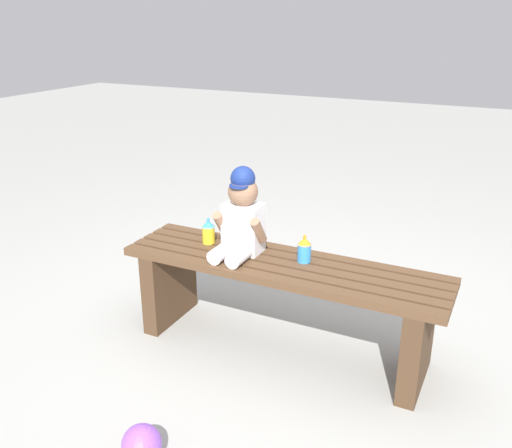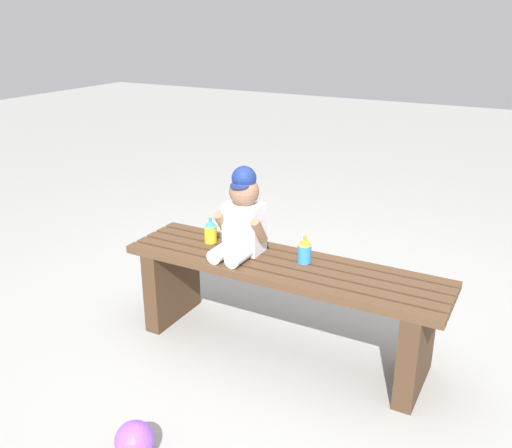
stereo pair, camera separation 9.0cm
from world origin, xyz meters
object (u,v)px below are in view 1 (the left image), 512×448
park_bench (282,292)px  toy_ball (142,444)px  sippy_cup_right (304,249)px  child_figure (241,216)px  sippy_cup_left (209,231)px

park_bench → toy_ball: size_ratio=10.41×
park_bench → sippy_cup_right: (0.08, 0.05, 0.21)m
child_figure → sippy_cup_right: 0.32m
sippy_cup_right → child_figure: bearing=-173.8°
park_bench → sippy_cup_right: 0.23m
park_bench → toy_ball: (-0.15, -0.86, -0.22)m
park_bench → sippy_cup_left: bearing=173.2°
child_figure → toy_ball: bearing=-86.1°
sippy_cup_left → toy_ball: sippy_cup_left is taller
child_figure → toy_ball: child_figure is taller
child_figure → park_bench: bearing=-4.4°
park_bench → toy_ball: park_bench is taller
sippy_cup_left → toy_ball: (0.26, -0.91, -0.43)m
child_figure → sippy_cup_left: child_figure is taller
sippy_cup_right → toy_ball: size_ratio=0.88×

